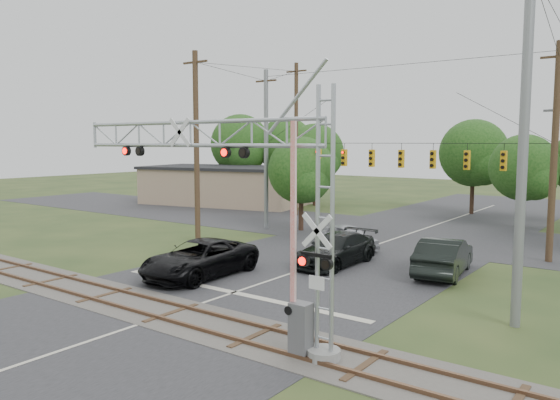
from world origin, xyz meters
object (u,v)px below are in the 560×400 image
Objects in this scene: traffic_signal_span at (399,153)px; car_dark at (336,249)px; commercial_building at (226,185)px; crossing_gantry at (235,188)px; pickup_black at (200,259)px; sedan_silver at (348,237)px.

car_dark is at bearing -90.83° from traffic_signal_span.
commercial_building reaches higher than car_dark.
crossing_gantry is at bearing -81.83° from traffic_signal_span.
pickup_black is 1.10× the size of car_dark.
sedan_silver is at bearing -43.26° from commercial_building.
crossing_gantry is at bearing -141.54° from sedan_silver.
commercial_building is (-19.55, 23.52, 1.07)m from pickup_black.
crossing_gantry is 38.90m from commercial_building.
pickup_black is at bearing -62.00° from commercial_building.
car_dark is (3.92, 5.99, -0.05)m from pickup_black.
traffic_signal_span is 14.69m from pickup_black.
traffic_signal_span is (-2.64, 18.37, 0.77)m from crossing_gantry.
traffic_signal_span is at bearing 89.74° from car_dark.
traffic_signal_span is 8.76m from car_dark.
commercial_building is (-23.58, 10.22, -3.72)m from traffic_signal_span.
traffic_signal_span is 25.97m from commercial_building.
pickup_black is at bearing -170.38° from sedan_silver.
pickup_black is at bearing -106.84° from traffic_signal_span.
commercial_building is at bearing 132.51° from crossing_gantry.
car_dark is (-2.74, 11.07, -4.06)m from crossing_gantry.
crossing_gantry is 2.00× the size of car_dark.
commercial_building is at bearing 127.53° from pickup_black.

